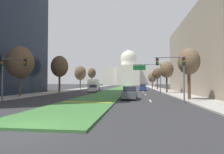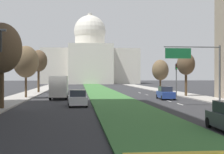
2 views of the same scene
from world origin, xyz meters
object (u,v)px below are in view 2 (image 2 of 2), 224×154
(street_tree_right_far, at_px, (186,64))
(capitol_building, at_px, (90,60))
(traffic_light_far_right, at_px, (176,75))
(sedan_distant, at_px, (165,93))
(street_tree_left_far, at_px, (26,62))
(overhead_guide_sign, at_px, (198,62))
(street_tree_right_distant, at_px, (160,70))
(street_tree_left_mid, at_px, (2,48))
(sedan_midblock, at_px, (77,98))
(box_truck_delivery, at_px, (59,87))
(street_tree_left_distant, at_px, (39,61))

(street_tree_right_far, bearing_deg, capitol_building, 97.47)
(traffic_light_far_right, height_order, sedan_distant, traffic_light_far_right)
(street_tree_left_far, distance_m, street_tree_right_far, 23.77)
(sedan_distant, bearing_deg, street_tree_left_far, 168.89)
(overhead_guide_sign, bearing_deg, capitol_building, 94.51)
(capitol_building, height_order, overhead_guide_sign, capitol_building)
(street_tree_right_distant, bearing_deg, capitol_building, 99.12)
(street_tree_left_mid, height_order, street_tree_left_far, street_tree_left_mid)
(sedan_midblock, relative_size, box_truck_delivery, 0.72)
(street_tree_right_far, bearing_deg, box_truck_delivery, -169.97)
(traffic_light_far_right, bearing_deg, street_tree_right_far, -24.43)
(street_tree_left_mid, height_order, street_tree_left_distant, street_tree_left_mid)
(traffic_light_far_right, height_order, street_tree_left_mid, street_tree_left_mid)
(street_tree_left_far, height_order, street_tree_right_distant, street_tree_left_far)
(traffic_light_far_right, distance_m, street_tree_right_far, 2.21)
(street_tree_left_far, height_order, street_tree_right_far, street_tree_left_far)
(capitol_building, height_order, traffic_light_far_right, capitol_building)
(box_truck_delivery, bearing_deg, overhead_guide_sign, -37.78)
(capitol_building, height_order, sedan_distant, capitol_building)
(street_tree_right_far, relative_size, street_tree_left_distant, 0.84)
(traffic_light_far_right, relative_size, street_tree_left_mid, 0.63)
(sedan_midblock, height_order, sedan_distant, sedan_distant)
(box_truck_delivery, bearing_deg, traffic_light_far_right, 12.66)
(street_tree_left_far, relative_size, street_tree_right_far, 1.11)
(overhead_guide_sign, height_order, street_tree_left_distant, street_tree_left_distant)
(sedan_midblock, xyz_separation_m, box_truck_delivery, (-2.55, 11.14, 0.87))
(traffic_light_far_right, xyz_separation_m, street_tree_left_mid, (-22.17, -18.36, 2.49))
(capitol_building, relative_size, sedan_distant, 8.38)
(sedan_midblock, bearing_deg, sedan_distant, 37.98)
(street_tree_left_distant, height_order, box_truck_delivery, street_tree_left_distant)
(capitol_building, relative_size, street_tree_right_distant, 6.03)
(street_tree_left_mid, bearing_deg, street_tree_right_far, 37.07)
(capitol_building, distance_m, traffic_light_far_right, 90.47)
(traffic_light_far_right, height_order, street_tree_left_distant, street_tree_left_distant)
(sedan_distant, bearing_deg, street_tree_left_mid, -146.54)
(overhead_guide_sign, xyz_separation_m, street_tree_left_distant, (-20.24, 29.18, 1.24))
(capitol_building, relative_size, traffic_light_far_right, 7.45)
(sedan_distant, relative_size, box_truck_delivery, 0.72)
(street_tree_left_mid, relative_size, street_tree_left_distant, 1.03)
(traffic_light_far_right, xyz_separation_m, street_tree_right_far, (1.33, -0.60, 1.66))
(street_tree_right_far, distance_m, street_tree_left_distant, 27.49)
(traffic_light_far_right, height_order, sedan_midblock, traffic_light_far_right)
(overhead_guide_sign, relative_size, street_tree_left_mid, 0.79)
(street_tree_right_distant, bearing_deg, street_tree_left_distant, -173.36)
(sedan_distant, bearing_deg, capitol_building, 94.38)
(capitol_building, relative_size, overhead_guide_sign, 5.96)
(street_tree_left_far, height_order, street_tree_left_distant, street_tree_left_distant)
(street_tree_right_far, bearing_deg, street_tree_left_distant, 149.75)
(traffic_light_far_right, distance_m, street_tree_right_distant, 16.09)
(street_tree_right_distant, bearing_deg, sedan_midblock, -117.81)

